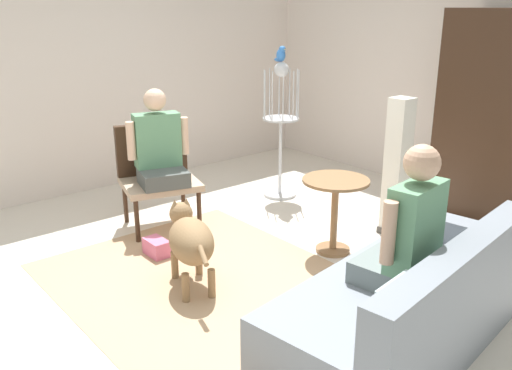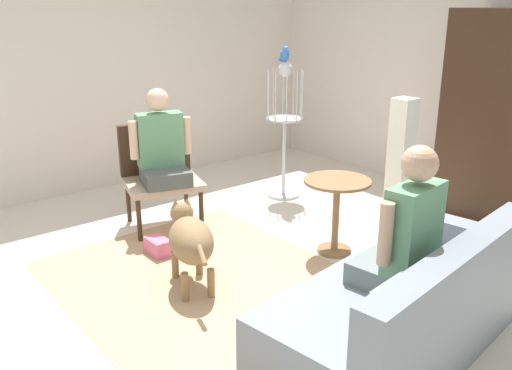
{
  "view_description": "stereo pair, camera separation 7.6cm",
  "coord_description": "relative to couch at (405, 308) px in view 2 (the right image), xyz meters",
  "views": [
    {
      "loc": [
        3.03,
        -2.41,
        2.05
      ],
      "look_at": [
        0.1,
        0.05,
        0.78
      ],
      "focal_mm": 38.56,
      "sensor_mm": 36.0,
      "label": 1
    },
    {
      "loc": [
        3.08,
        -2.35,
        2.05
      ],
      "look_at": [
        0.1,
        0.05,
        0.78
      ],
      "focal_mm": 38.56,
      "sensor_mm": 36.0,
      "label": 2
    }
  ],
  "objects": [
    {
      "name": "person_on_couch",
      "position": [
        -0.03,
        -0.03,
        0.5
      ],
      "size": [
        0.47,
        0.56,
        0.89
      ],
      "color": "slate"
    },
    {
      "name": "area_rug",
      "position": [
        -1.35,
        -0.48,
        -0.27
      ],
      "size": [
        2.68,
        2.0,
        0.01
      ],
      "primitive_type": "cube",
      "color": "tan",
      "rests_on": "ground"
    },
    {
      "name": "couch",
      "position": [
        0.0,
        0.0,
        0.0
      ],
      "size": [
        1.14,
        1.96,
        0.78
      ],
      "color": "slate",
      "rests_on": "ground"
    },
    {
      "name": "dog",
      "position": [
        -1.5,
        -0.59,
        0.1
      ],
      "size": [
        0.82,
        0.49,
        0.6
      ],
      "color": "olive",
      "rests_on": "ground"
    },
    {
      "name": "bird_cage_stand",
      "position": [
        -2.61,
        1.32,
        0.46
      ],
      "size": [
        0.39,
        0.39,
        1.47
      ],
      "color": "silver",
      "rests_on": "ground"
    },
    {
      "name": "back_wall",
      "position": [
        -1.36,
        2.91,
        1.0
      ],
      "size": [
        6.21,
        0.12,
        2.55
      ],
      "primitive_type": "cube",
      "color": "silver",
      "rests_on": "ground"
    },
    {
      "name": "parrot",
      "position": [
        -2.62,
        1.32,
        1.27
      ],
      "size": [
        0.17,
        0.1,
        0.16
      ],
      "color": "blue",
      "rests_on": "bird_cage_stand"
    },
    {
      "name": "person_on_armchair",
      "position": [
        -2.63,
        -0.17,
        0.52
      ],
      "size": [
        0.53,
        0.56,
        0.86
      ],
      "color": "#484D4B"
    },
    {
      "name": "armoire_cabinet",
      "position": [
        -0.8,
        2.5,
        0.73
      ],
      "size": [
        1.06,
        0.56,
        2.01
      ],
      "primitive_type": "cube",
      "color": "#382316",
      "rests_on": "ground"
    },
    {
      "name": "left_wall",
      "position": [
        -4.22,
        0.09,
        1.0
      ],
      "size": [
        0.12,
        6.72,
        2.55
      ],
      "primitive_type": "cube",
      "color": "silver",
      "rests_on": "ground"
    },
    {
      "name": "armchair",
      "position": [
        -2.79,
        -0.12,
        0.28
      ],
      "size": [
        0.78,
        0.83,
        0.96
      ],
      "color": "#382316",
      "rests_on": "ground"
    },
    {
      "name": "handbag",
      "position": [
        -2.14,
        -0.52,
        -0.21
      ],
      "size": [
        0.24,
        0.14,
        0.14
      ],
      "primitive_type": "cube",
      "color": "#D8668C",
      "rests_on": "ground"
    },
    {
      "name": "column_lamp",
      "position": [
        -1.15,
        1.41,
        0.35
      ],
      "size": [
        0.2,
        0.2,
        1.27
      ],
      "color": "#4C4742",
      "rests_on": "ground"
    },
    {
      "name": "round_end_table",
      "position": [
        -1.23,
        0.69,
        0.18
      ],
      "size": [
        0.56,
        0.56,
        0.66
      ],
      "color": "olive",
      "rests_on": "ground"
    },
    {
      "name": "ground_plane",
      "position": [
        -1.36,
        -0.21,
        -0.28
      ],
      "size": [
        7.34,
        7.34,
        0.0
      ],
      "primitive_type": "plane",
      "color": "beige"
    }
  ]
}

